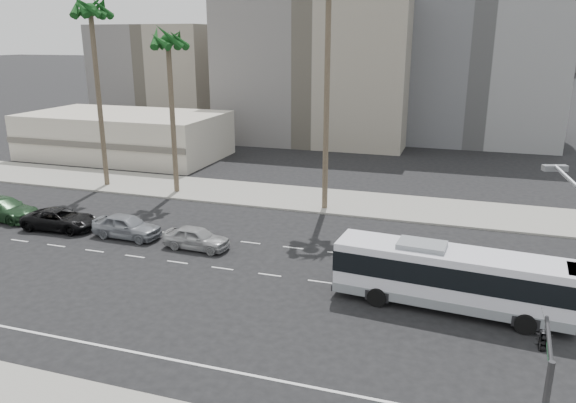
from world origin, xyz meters
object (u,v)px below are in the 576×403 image
at_px(city_bus, 450,276).
at_px(car_b, 127,226).
at_px(traffic_signal, 544,344).
at_px(palm_far, 91,14).
at_px(car_a, 197,238).
at_px(car_d, 4,209).
at_px(car_c, 60,219).
at_px(palm_mid, 168,44).

relative_size(city_bus, car_b, 2.41).
distance_m(car_b, traffic_signal, 28.21).
bearing_deg(palm_far, car_a, -37.43).
xyz_separation_m(car_a, car_d, (-16.60, 0.96, 0.09)).
relative_size(car_b, palm_far, 0.29).
xyz_separation_m(car_b, traffic_signal, (24.30, -13.91, 3.46)).
height_order(car_c, traffic_signal, traffic_signal).
bearing_deg(car_a, palm_far, 54.67).
distance_m(city_bus, car_d, 32.76).
bearing_deg(palm_mid, city_bus, -32.13).
distance_m(car_a, traffic_signal, 23.42).
bearing_deg(car_a, car_d, 88.79).
xyz_separation_m(palm_mid, palm_far, (-7.31, 0.08, 2.46)).
relative_size(car_b, palm_mid, 0.34).
height_order(car_c, car_d, car_d).
height_order(car_a, car_d, car_d).
distance_m(car_c, traffic_signal, 33.07).
height_order(car_a, car_b, car_b).
relative_size(car_b, car_c, 0.90).
relative_size(city_bus, car_c, 2.18).
bearing_deg(traffic_signal, palm_mid, 140.70).
relative_size(car_a, car_d, 0.76).
bearing_deg(city_bus, palm_mid, 152.72).
bearing_deg(car_d, car_b, -88.14).
distance_m(car_a, palm_mid, 18.38).
bearing_deg(traffic_signal, car_a, 148.18).
bearing_deg(city_bus, car_d, 177.26).
bearing_deg(palm_far, palm_mid, -0.67).
distance_m(car_c, car_d, 5.63).
xyz_separation_m(traffic_signal, palm_mid, (-26.68, 25.06, 8.39)).
height_order(car_b, palm_mid, palm_mid).
height_order(city_bus, car_c, city_bus).
xyz_separation_m(car_c, car_d, (-5.60, 0.58, 0.09)).
xyz_separation_m(city_bus, palm_mid, (-23.75, 14.91, 10.94)).
distance_m(city_bus, car_a, 16.25).
height_order(car_c, palm_mid, palm_mid).
xyz_separation_m(car_b, palm_mid, (-2.39, 11.15, 11.85)).
xyz_separation_m(car_a, palm_mid, (-7.89, 11.55, 11.93)).
relative_size(car_c, palm_far, 0.32).
bearing_deg(traffic_signal, city_bus, 110.03).
bearing_deg(car_d, palm_far, -2.72).
distance_m(car_a, car_d, 16.63).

